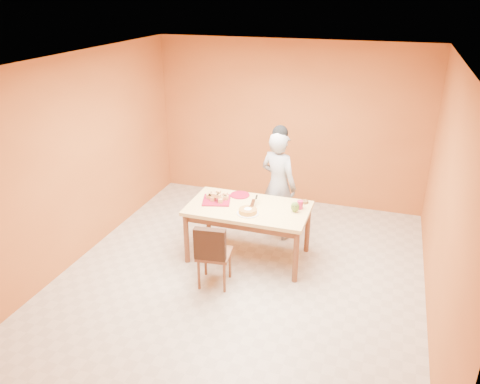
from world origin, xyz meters
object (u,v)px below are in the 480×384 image
(dining_table, at_px, (248,213))
(person, at_px, (278,185))
(red_dinner_plate, at_px, (240,195))
(magenta_glass, at_px, (300,205))
(dining_chair, at_px, (214,253))
(sponge_cake, at_px, (248,211))
(egg_ornament, at_px, (295,207))
(pastry_platter, at_px, (217,200))
(checker_tin, at_px, (304,202))

(dining_table, distance_m, person, 0.77)
(red_dinner_plate, xyz_separation_m, magenta_glass, (0.88, -0.15, 0.05))
(dining_chair, distance_m, sponge_cake, 0.71)
(egg_ornament, relative_size, magenta_glass, 1.26)
(person, distance_m, pastry_platter, 0.97)
(sponge_cake, xyz_separation_m, checker_tin, (0.63, 0.55, -0.02))
(pastry_platter, bearing_deg, egg_ornament, 0.13)
(person, bearing_deg, red_dinner_plate, 65.78)
(dining_table, relative_size, pastry_platter, 4.37)
(dining_chair, bearing_deg, dining_table, 67.47)
(dining_table, distance_m, red_dinner_plate, 0.39)
(dining_chair, height_order, egg_ornament, egg_ornament)
(sponge_cake, height_order, egg_ornament, egg_ornament)
(dining_chair, distance_m, egg_ornament, 1.21)
(dining_chair, xyz_separation_m, red_dinner_plate, (-0.01, 1.07, 0.32))
(person, distance_m, sponge_cake, 0.94)
(dining_table, xyz_separation_m, sponge_cake, (0.05, -0.20, 0.13))
(red_dinner_plate, height_order, checker_tin, checker_tin)
(red_dinner_plate, bearing_deg, pastry_platter, -132.37)
(dining_table, bearing_deg, sponge_cake, -74.68)
(egg_ornament, relative_size, checker_tin, 1.31)
(egg_ornament, xyz_separation_m, checker_tin, (0.06, 0.31, -0.05))
(red_dinner_plate, bearing_deg, dining_table, -54.53)
(pastry_platter, bearing_deg, magenta_glass, 6.03)
(person, relative_size, red_dinner_plate, 6.02)
(sponge_cake, height_order, magenta_glass, magenta_glass)
(red_dinner_plate, bearing_deg, egg_ornament, -17.72)
(person, height_order, pastry_platter, person)
(pastry_platter, height_order, sponge_cake, sponge_cake)
(red_dinner_plate, relative_size, sponge_cake, 1.14)
(pastry_platter, xyz_separation_m, red_dinner_plate, (0.25, 0.27, -0.00))
(egg_ornament, xyz_separation_m, magenta_glass, (0.04, 0.12, -0.01))
(person, bearing_deg, pastry_platter, 67.56)
(sponge_cake, bearing_deg, checker_tin, 41.31)
(dining_table, distance_m, egg_ornament, 0.64)
(pastry_platter, xyz_separation_m, sponge_cake, (0.52, -0.24, 0.03))
(person, bearing_deg, magenta_glass, 150.31)
(sponge_cake, bearing_deg, dining_chair, -115.03)
(pastry_platter, distance_m, egg_ornament, 1.08)
(red_dinner_plate, xyz_separation_m, egg_ornament, (0.84, -0.27, 0.06))
(sponge_cake, bearing_deg, pastry_platter, 155.44)
(checker_tin, bearing_deg, dining_chair, -128.64)
(pastry_platter, distance_m, sponge_cake, 0.57)
(dining_table, xyz_separation_m, red_dinner_plate, (-0.22, 0.31, 0.10))
(checker_tin, bearing_deg, sponge_cake, -138.69)
(pastry_platter, relative_size, sponge_cake, 1.55)
(dining_table, relative_size, dining_chair, 1.84)
(egg_ornament, distance_m, checker_tin, 0.32)
(magenta_glass, bearing_deg, egg_ornament, -110.01)
(dining_chair, relative_size, sponge_cake, 3.67)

